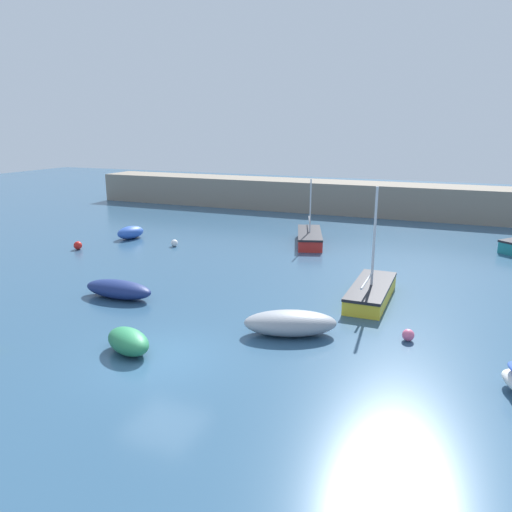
% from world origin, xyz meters
% --- Properties ---
extents(ground_plane, '(120.00, 120.00, 0.20)m').
position_xyz_m(ground_plane, '(0.00, 0.00, -0.10)').
color(ground_plane, '#2D5170').
extents(harbor_breakwater, '(50.10, 3.94, 2.62)m').
position_xyz_m(harbor_breakwater, '(0.00, 30.30, 1.31)').
color(harbor_breakwater, gray).
rests_on(harbor_breakwater, ground_plane).
extents(rowboat_white_midwater, '(3.30, 1.25, 0.77)m').
position_xyz_m(rowboat_white_midwater, '(-5.02, 4.29, 0.39)').
color(rowboat_white_midwater, navy).
rests_on(rowboat_white_midwater, ground_plane).
extents(sailboat_short_mast, '(2.91, 5.21, 4.12)m').
position_xyz_m(sailboat_short_mast, '(-0.33, 17.51, 0.40)').
color(sailboat_short_mast, red).
rests_on(sailboat_short_mast, ground_plane).
extents(dinghy_near_pier, '(2.24, 1.82, 0.81)m').
position_xyz_m(dinghy_near_pier, '(-1.26, -0.07, 0.40)').
color(dinghy_near_pier, '#287A4C').
rests_on(dinghy_near_pier, ground_plane).
extents(fishing_dinghy_green, '(1.63, 2.20, 0.83)m').
position_xyz_m(fishing_dinghy_green, '(-11.82, 14.37, 0.42)').
color(fishing_dinghy_green, '#2D56B7').
rests_on(fishing_dinghy_green, ground_plane).
extents(sailboat_twin_hulled, '(1.53, 4.72, 4.90)m').
position_xyz_m(sailboat_twin_hulled, '(5.21, 8.24, 0.38)').
color(sailboat_twin_hulled, yellow).
rests_on(sailboat_twin_hulled, ground_plane).
extents(rowboat_blue_near, '(3.64, 2.61, 0.88)m').
position_xyz_m(rowboat_blue_near, '(3.19, 3.41, 0.44)').
color(rowboat_blue_near, gray).
rests_on(rowboat_blue_near, ground_plane).
extents(mooring_buoy_white, '(0.43, 0.43, 0.43)m').
position_xyz_m(mooring_buoy_white, '(-7.91, 13.55, 0.22)').
color(mooring_buoy_white, white).
rests_on(mooring_buoy_white, ground_plane).
extents(mooring_buoy_red, '(0.50, 0.50, 0.50)m').
position_xyz_m(mooring_buoy_red, '(-12.91, 10.59, 0.25)').
color(mooring_buoy_red, red).
rests_on(mooring_buoy_red, ground_plane).
extents(mooring_buoy_pink, '(0.42, 0.42, 0.42)m').
position_xyz_m(mooring_buoy_pink, '(7.18, 4.49, 0.21)').
color(mooring_buoy_pink, '#EA668C').
rests_on(mooring_buoy_pink, ground_plane).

